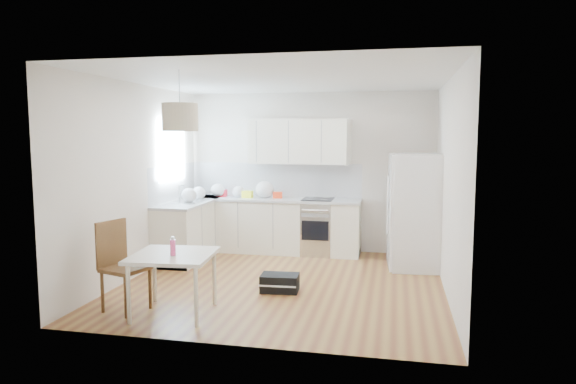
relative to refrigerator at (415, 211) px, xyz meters
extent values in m
plane|color=brown|center=(-1.75, -1.23, -0.86)|extent=(4.20, 4.20, 0.00)
plane|color=white|center=(-1.75, -1.23, 1.84)|extent=(4.20, 4.20, 0.00)
plane|color=white|center=(-1.75, 0.87, 0.49)|extent=(4.20, 0.00, 4.20)
plane|color=white|center=(-3.85, -1.23, 0.49)|extent=(0.00, 4.20, 4.20)
plane|color=white|center=(0.35, -1.23, 0.49)|extent=(0.00, 4.20, 4.20)
cube|color=#BFE0F9|center=(-3.84, -0.08, 0.89)|extent=(0.02, 1.00, 1.00)
cube|color=white|center=(-2.35, 0.57, -0.42)|extent=(3.00, 0.60, 0.88)
cube|color=white|center=(-3.55, -0.03, -0.42)|extent=(0.60, 1.80, 0.88)
cube|color=#B1B4B6|center=(-2.35, 0.57, 0.04)|extent=(3.02, 0.64, 0.04)
cube|color=#B1B4B6|center=(-3.55, -0.03, 0.04)|extent=(0.64, 1.82, 0.04)
cube|color=silver|center=(-2.35, 0.86, 0.35)|extent=(3.00, 0.01, 0.58)
cube|color=silver|center=(-3.84, -0.03, 0.35)|extent=(0.01, 1.80, 0.58)
cube|color=white|center=(-1.90, 0.71, 1.02)|extent=(1.70, 0.32, 0.75)
cube|color=beige|center=(-2.68, -2.64, -0.19)|extent=(0.94, 0.94, 0.04)
cylinder|color=white|center=(-3.01, -3.03, -0.54)|extent=(0.05, 0.05, 0.64)
cylinder|color=white|center=(-2.28, -2.97, -0.54)|extent=(0.05, 0.05, 0.64)
cylinder|color=white|center=(-3.08, -2.30, -0.54)|extent=(0.05, 0.05, 0.64)
cylinder|color=white|center=(-2.35, -2.24, -0.54)|extent=(0.05, 0.05, 0.64)
cylinder|color=#D63B71|center=(-2.65, -2.71, -0.07)|extent=(0.08, 0.08, 0.21)
cube|color=black|center=(-1.71, -1.58, -0.75)|extent=(0.49, 0.34, 0.22)
cylinder|color=beige|center=(-2.64, -2.46, 1.32)|extent=(0.45, 0.45, 0.31)
ellipsoid|color=white|center=(-3.30, 0.59, 0.18)|extent=(0.25, 0.22, 0.23)
ellipsoid|color=white|center=(-2.93, 0.57, 0.16)|extent=(0.22, 0.18, 0.19)
ellipsoid|color=white|center=(-2.47, 0.61, 0.21)|extent=(0.32, 0.27, 0.28)
ellipsoid|color=white|center=(-3.51, 0.23, 0.17)|extent=(0.23, 0.20, 0.21)
ellipsoid|color=white|center=(-3.52, -0.17, 0.17)|extent=(0.25, 0.21, 0.22)
cube|color=red|center=(-2.24, 0.58, 0.12)|extent=(0.17, 0.12, 0.11)
cube|color=#FDF827|center=(-2.76, 0.54, 0.12)|extent=(0.18, 0.13, 0.12)
cube|color=red|center=(-3.24, 0.61, 0.12)|extent=(0.18, 0.11, 0.12)
camera|label=1|loc=(-0.30, -7.80, 1.13)|focal=32.00mm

